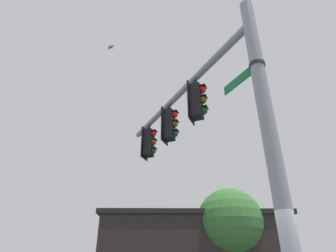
% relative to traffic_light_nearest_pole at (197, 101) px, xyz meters
% --- Properties ---
extents(signal_pole, '(0.30, 0.30, 7.36)m').
position_rel_traffic_light_nearest_pole_xyz_m(signal_pole, '(1.50, 1.74, -2.22)').
color(signal_pole, gray).
rests_on(signal_pole, ground).
extents(mast_arm, '(4.50, 5.23, 0.20)m').
position_rel_traffic_light_nearest_pole_xyz_m(mast_arm, '(-0.67, -0.81, 0.80)').
color(mast_arm, gray).
extents(traffic_light_nearest_pole, '(0.54, 0.49, 1.31)m').
position_rel_traffic_light_nearest_pole_xyz_m(traffic_light_nearest_pole, '(0.00, 0.00, 0.00)').
color(traffic_light_nearest_pole, black).
extents(traffic_light_mid_inner, '(0.54, 0.49, 1.31)m').
position_rel_traffic_light_nearest_pole_xyz_m(traffic_light_mid_inner, '(-1.06, -1.24, 0.00)').
color(traffic_light_mid_inner, black).
extents(traffic_light_mid_outer, '(0.54, 0.49, 1.31)m').
position_rel_traffic_light_nearest_pole_xyz_m(traffic_light_mid_outer, '(-2.11, -2.47, 0.00)').
color(traffic_light_mid_outer, black).
extents(street_name_sign, '(0.89, 1.01, 0.22)m').
position_rel_traffic_light_nearest_pole_xyz_m(street_name_sign, '(1.33, 1.54, -0.40)').
color(street_name_sign, '#147238').
extents(bird_flying, '(0.23, 0.30, 0.08)m').
position_rel_traffic_light_nearest_pole_xyz_m(bird_flying, '(-0.55, -3.57, 3.72)').
color(bird_flying, gray).
extents(tree_by_storefront, '(4.06, 4.06, 6.42)m').
position_rel_traffic_light_nearest_pole_xyz_m(tree_by_storefront, '(-11.80, -1.42, -1.53)').
color(tree_by_storefront, '#4C3823').
rests_on(tree_by_storefront, ground).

